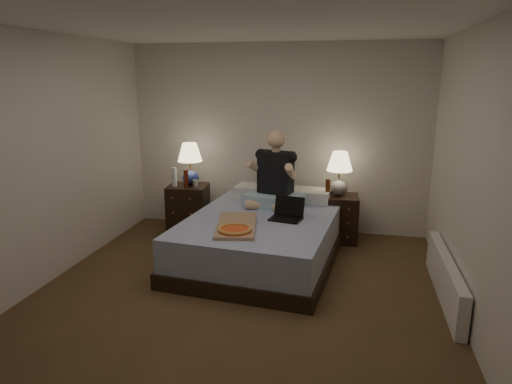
% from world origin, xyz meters
% --- Properties ---
extents(floor, '(4.00, 4.50, 0.00)m').
position_xyz_m(floor, '(0.00, 0.00, 0.00)').
color(floor, brown).
rests_on(floor, ground).
extents(ceiling, '(4.00, 4.50, 0.00)m').
position_xyz_m(ceiling, '(0.00, 0.00, 2.50)').
color(ceiling, white).
rests_on(ceiling, ground).
extents(wall_back, '(4.00, 0.00, 2.50)m').
position_xyz_m(wall_back, '(0.00, 2.25, 1.25)').
color(wall_back, silver).
rests_on(wall_back, ground).
extents(wall_front, '(4.00, 0.00, 2.50)m').
position_xyz_m(wall_front, '(0.00, -2.25, 1.25)').
color(wall_front, silver).
rests_on(wall_front, ground).
extents(wall_left, '(0.00, 4.50, 2.50)m').
position_xyz_m(wall_left, '(-2.00, 0.00, 1.25)').
color(wall_left, silver).
rests_on(wall_left, ground).
extents(wall_right, '(0.00, 4.50, 2.50)m').
position_xyz_m(wall_right, '(2.00, 0.00, 1.25)').
color(wall_right, silver).
rests_on(wall_right, ground).
extents(bed, '(1.77, 2.24, 0.52)m').
position_xyz_m(bed, '(0.03, 1.05, 0.26)').
color(bed, '#596CB3').
rests_on(bed, floor).
extents(nightstand_left, '(0.56, 0.52, 0.66)m').
position_xyz_m(nightstand_left, '(-1.12, 1.78, 0.33)').
color(nightstand_left, black).
rests_on(nightstand_left, floor).
extents(nightstand_right, '(0.49, 0.45, 0.60)m').
position_xyz_m(nightstand_right, '(0.87, 1.89, 0.30)').
color(nightstand_right, black).
rests_on(nightstand_right, floor).
extents(lamp_left, '(0.38, 0.38, 0.56)m').
position_xyz_m(lamp_left, '(-1.09, 1.82, 0.94)').
color(lamp_left, navy).
rests_on(lamp_left, nightstand_left).
extents(lamp_right, '(0.34, 0.34, 0.56)m').
position_xyz_m(lamp_right, '(0.85, 1.92, 0.88)').
color(lamp_right, gray).
rests_on(lamp_right, nightstand_right).
extents(water_bottle, '(0.07, 0.07, 0.25)m').
position_xyz_m(water_bottle, '(-1.27, 1.70, 0.79)').
color(water_bottle, white).
rests_on(water_bottle, nightstand_left).
extents(soda_can, '(0.07, 0.07, 0.10)m').
position_xyz_m(soda_can, '(-0.98, 1.70, 0.71)').
color(soda_can, silver).
rests_on(soda_can, nightstand_left).
extents(beer_bottle_left, '(0.06, 0.06, 0.23)m').
position_xyz_m(beer_bottle_left, '(-1.10, 1.67, 0.78)').
color(beer_bottle_left, '#601F0D').
rests_on(beer_bottle_left, nightstand_left).
extents(beer_bottle_right, '(0.06, 0.06, 0.23)m').
position_xyz_m(beer_bottle_right, '(0.72, 1.80, 0.72)').
color(beer_bottle_right, '#53240B').
rests_on(beer_bottle_right, nightstand_right).
extents(person, '(0.77, 0.68, 0.93)m').
position_xyz_m(person, '(0.09, 1.49, 0.99)').
color(person, black).
rests_on(person, bed).
extents(laptop, '(0.39, 0.34, 0.24)m').
position_xyz_m(laptop, '(0.32, 1.00, 0.64)').
color(laptop, black).
rests_on(laptop, bed).
extents(pizza_box, '(0.53, 0.82, 0.08)m').
position_xyz_m(pizza_box, '(-0.12, 0.42, 0.56)').
color(pizza_box, tan).
rests_on(pizza_box, bed).
extents(radiator, '(0.10, 1.60, 0.40)m').
position_xyz_m(radiator, '(1.93, 0.52, 0.20)').
color(radiator, silver).
rests_on(radiator, floor).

